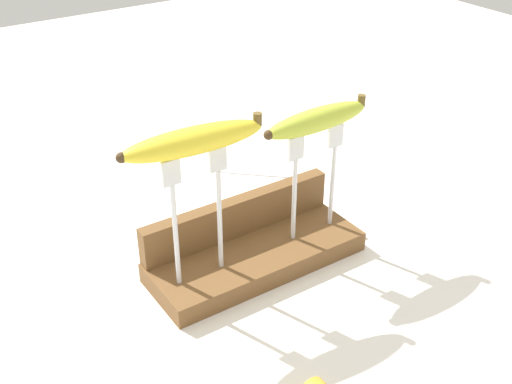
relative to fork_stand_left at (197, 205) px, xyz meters
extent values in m
plane|color=silver|center=(0.10, 0.01, -0.15)|extent=(3.00, 3.00, 0.00)
cube|color=brown|center=(0.10, 0.01, -0.13)|extent=(0.33, 0.13, 0.03)
cube|color=brown|center=(0.10, 0.06, -0.09)|extent=(0.33, 0.02, 0.06)
cylinder|color=silver|center=(-0.03, 0.00, -0.04)|extent=(0.01, 0.01, 0.16)
cube|color=silver|center=(-0.03, 0.00, 0.06)|extent=(0.03, 0.00, 0.04)
cylinder|color=silver|center=(0.03, 0.00, -0.04)|extent=(0.01, 0.01, 0.16)
cube|color=silver|center=(0.03, 0.00, 0.06)|extent=(0.03, 0.00, 0.04)
cylinder|color=silver|center=(0.17, 0.00, -0.05)|extent=(0.01, 0.01, 0.14)
cube|color=silver|center=(0.17, 0.00, 0.04)|extent=(0.03, 0.00, 0.04)
cylinder|color=silver|center=(0.24, 0.00, -0.05)|extent=(0.01, 0.01, 0.14)
cube|color=silver|center=(0.24, 0.00, 0.04)|extent=(0.03, 0.00, 0.04)
ellipsoid|color=yellow|center=(0.00, 0.00, 0.10)|extent=(0.20, 0.06, 0.04)
cylinder|color=brown|center=(0.09, -0.01, 0.11)|extent=(0.01, 0.01, 0.02)
sphere|color=#3F2D19|center=(-0.10, 0.01, 0.10)|extent=(0.01, 0.01, 0.01)
ellipsoid|color=#B2C138|center=(0.20, 0.00, 0.08)|extent=(0.18, 0.04, 0.04)
cylinder|color=brown|center=(0.29, 0.00, 0.08)|extent=(0.01, 0.01, 0.02)
sphere|color=#3F2D19|center=(0.12, 0.00, 0.08)|extent=(0.01, 0.01, 0.01)
cylinder|color=silver|center=(0.26, 0.24, -0.14)|extent=(0.12, 0.11, 0.01)
cube|color=silver|center=(0.33, 0.18, -0.14)|extent=(0.04, 0.04, 0.01)
camera|label=1|loc=(-0.35, -0.66, 0.46)|focal=45.54mm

